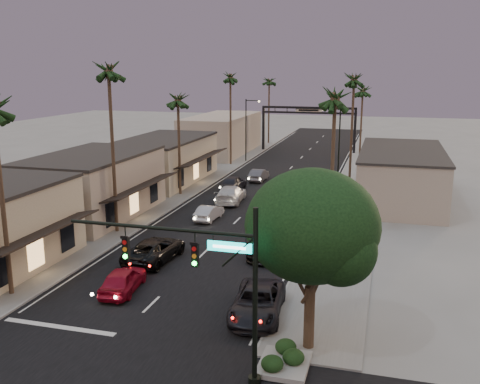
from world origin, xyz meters
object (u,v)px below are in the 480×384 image
Objects in this scene: palm_lc at (178,96)px; oncoming_silver at (209,212)px; palm_rc at (363,88)px; curbside_black at (273,243)px; curbside_near at (258,302)px; palm_rb at (354,76)px; oncoming_pickup at (155,249)px; traffic_signal at (211,267)px; palm_far at (269,79)px; streetlight_right at (337,140)px; streetlight_left at (248,125)px; palm_ra at (335,93)px; arch at (309,118)px; palm_lb at (108,66)px; oncoming_red at (123,280)px; palm_ld at (230,74)px; corner_tree at (313,230)px.

palm_lc is 14.26m from oncoming_silver.
palm_lc is 1.00× the size of palm_rc.
oncoming_silver is at bearing -106.98° from palm_rc.
curbside_black is at bearing -94.76° from palm_rc.
palm_lc is 2.14× the size of curbside_near.
palm_rb is (17.20, 8.00, 1.95)m from palm_lc.
traffic_signal is at bearing 127.21° from oncoming_pickup.
traffic_signal is 2.10× the size of oncoming_silver.
palm_far is 51.84m from oncoming_silver.
streetlight_right is 0.63× the size of palm_rb.
palm_rc is 49.55m from oncoming_pickup.
streetlight_left is at bearing -86.05° from palm_far.
palm_lc is 0.86× the size of palm_rb.
traffic_signal is 60.31m from palm_rc.
curbside_black is (-3.65, -3.81, -10.59)m from palm_ra.
palm_far is (-13.99, 74.00, 6.36)m from traffic_signal.
curbside_near is at bearing -84.07° from arch.
streetlight_left is 41.70m from oncoming_pickup.
curbside_black is at bearing -7.61° from palm_lb.
palm_ra is 2.94× the size of oncoming_red.
palm_ld is 48.53m from curbside_near.
streetlight_left is 36.93m from palm_lb.
palm_lb is 3.39× the size of oncoming_red.
streetlight_right is at bearing -95.05° from palm_rc.
oncoming_silver is at bearing -83.44° from palm_far.
streetlight_left is 1.52× the size of curbside_black.
arch is 1.07× the size of palm_ld.
palm_ld reaches higher than oncoming_silver.
palm_rc is at bearing 27.62° from palm_ld.
corner_tree is at bearing -88.63° from palm_rb.
palm_ld is at bearing -119.25° from streetlight_left.
palm_far is at bearing 96.79° from curbside_near.
oncoming_silver is (0.30, 10.87, -0.14)m from oncoming_pickup.
arch reaches higher than oncoming_red.
streetlight_left is at bearing 103.14° from traffic_signal.
traffic_signal is 0.70× the size of palm_rc.
palm_ld is at bearing 118.39° from curbside_black.
oncoming_red is at bearing 138.17° from traffic_signal.
curbside_near is at bearing 147.79° from oncoming_pickup.
curbside_black is at bearing -98.71° from palm_rb.
streetlight_left is (-16.40, 50.55, -0.65)m from corner_tree.
palm_lc is at bearing -69.71° from oncoming_pickup.
palm_lb is at bearing -90.31° from palm_far.
oncoming_silver is at bearing -77.45° from palm_ld.
palm_lb is 17.69m from oncoming_red.
palm_rc is 2.06× the size of curbside_black.
traffic_signal is 1.44× the size of curbside_black.
palm_ld is at bearing 147.21° from streetlight_right.
palm_lb is at bearing -90.00° from palm_lc.
palm_far is at bearing 110.03° from curbside_black.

